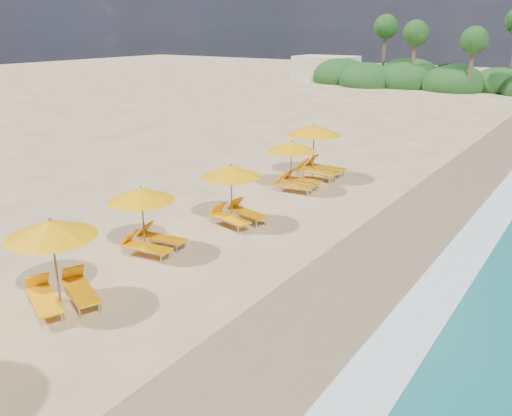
% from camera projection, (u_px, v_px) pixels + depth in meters
% --- Properties ---
extents(ground, '(160.00, 160.00, 0.00)m').
position_uv_depth(ground, '(256.00, 245.00, 16.33)').
color(ground, '#D6B97E').
rests_on(ground, ground).
extents(wet_sand, '(4.00, 160.00, 0.01)m').
position_uv_depth(wet_sand, '(381.00, 278.00, 14.21)').
color(wet_sand, '#8C7953').
rests_on(wet_sand, ground).
extents(surf_foam, '(4.00, 160.00, 0.01)m').
position_uv_depth(surf_foam, '(488.00, 305.00, 12.78)').
color(surf_foam, white).
rests_on(surf_foam, ground).
extents(station_1, '(2.85, 2.83, 2.18)m').
position_uv_depth(station_1, '(56.00, 258.00, 12.47)').
color(station_1, olive).
rests_on(station_1, ground).
extents(station_2, '(2.37, 2.25, 2.01)m').
position_uv_depth(station_2, '(147.00, 216.00, 15.52)').
color(station_2, olive).
rests_on(station_2, ground).
extents(station_3, '(2.51, 2.41, 2.05)m').
position_uv_depth(station_3, '(235.00, 191.00, 17.77)').
color(station_3, olive).
rests_on(station_3, ground).
extents(station_4, '(2.34, 2.20, 2.05)m').
position_uv_depth(station_4, '(295.00, 162.00, 21.46)').
color(station_4, olive).
rests_on(station_4, ground).
extents(station_5, '(2.57, 2.36, 2.40)m').
position_uv_depth(station_5, '(317.00, 147.00, 23.18)').
color(station_5, olive).
rests_on(station_5, ground).
extents(treeline, '(25.80, 8.80, 9.74)m').
position_uv_depth(treeline, '(417.00, 78.00, 56.96)').
color(treeline, '#163D14').
rests_on(treeline, ground).
extents(beach_building, '(7.00, 5.00, 2.80)m').
position_uv_depth(beach_building, '(326.00, 68.00, 65.15)').
color(beach_building, beige).
rests_on(beach_building, ground).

